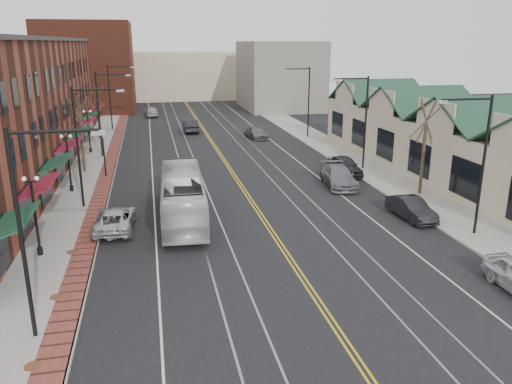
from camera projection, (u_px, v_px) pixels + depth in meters
name	position (u px, v px, depth m)	size (l,w,h in m)	color
ground	(322.00, 307.00, 21.38)	(160.00, 160.00, 0.00)	black
sidewalk_left	(83.00, 191.00, 37.69)	(4.00, 120.00, 0.15)	gray
sidewalk_right	(378.00, 174.00, 42.48)	(4.00, 120.00, 0.15)	gray
building_right	(444.00, 146.00, 43.03)	(8.00, 36.00, 4.60)	tan
backdrop_left	(89.00, 67.00, 81.71)	(14.00, 18.00, 14.00)	maroon
backdrop_mid	(182.00, 75.00, 99.67)	(22.00, 14.00, 9.00)	tan
backdrop_right	(279.00, 75.00, 83.65)	(12.00, 16.00, 11.00)	slate
streetlight_l_0	(32.00, 214.00, 17.72)	(3.33, 0.25, 8.00)	black
streetlight_l_1	(84.00, 135.00, 32.71)	(3.33, 0.25, 8.00)	black
streetlight_l_2	(103.00, 106.00, 47.69)	(3.33, 0.25, 8.00)	black
streetlight_l_3	(113.00, 91.00, 62.67)	(3.33, 0.25, 8.00)	black
streetlight_r_0	(478.00, 152.00, 27.75)	(3.33, 0.25, 8.00)	black
streetlight_r_1	(361.00, 113.00, 42.73)	(3.33, 0.25, 8.00)	black
streetlight_r_2	(305.00, 95.00, 57.71)	(3.33, 0.25, 8.00)	black
lamppost_l_1	(36.00, 218.00, 25.68)	(0.84, 0.28, 4.27)	black
lamppost_l_2	(69.00, 164.00, 36.92)	(0.84, 0.28, 4.27)	black
lamppost_l_3	(89.00, 132.00, 50.02)	(0.84, 0.28, 4.27)	black
tree_left_near	(81.00, 133.00, 42.22)	(1.78, 1.37, 6.48)	#382B21
tree_left_far	(98.00, 111.00, 57.27)	(1.66, 1.28, 6.02)	#382B21
tree_right_mid	(424.00, 145.00, 35.90)	(1.90, 1.46, 6.93)	#382B21
manhole_near	(33.00, 366.00, 17.23)	(0.60, 0.60, 0.02)	#592D19
manhole_mid	(57.00, 297.00, 21.91)	(0.60, 0.60, 0.02)	#592D19
manhole_far	(72.00, 252.00, 26.59)	(0.60, 0.60, 0.02)	#592D19
traffic_signal	(104.00, 150.00, 41.06)	(0.18, 0.15, 3.80)	black
transit_bus	(182.00, 196.00, 31.61)	(2.56, 10.95, 3.05)	silver
parked_suv	(115.00, 219.00, 29.97)	(2.25, 4.87, 1.35)	silver
parked_car_b	(411.00, 208.00, 31.87)	(1.45, 4.16, 1.37)	black
parked_car_c	(339.00, 176.00, 39.10)	(2.17, 5.34, 1.55)	slate
parked_car_d	(345.00, 166.00, 42.47)	(1.86, 4.62, 1.57)	black
distant_car_left	(190.00, 126.00, 62.52)	(1.67, 4.79, 1.58)	black
distant_car_right	(256.00, 133.00, 58.61)	(1.81, 4.46, 1.29)	slate
distant_car_far	(152.00, 112.00, 75.39)	(1.84, 4.58, 1.56)	#9DA0A4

